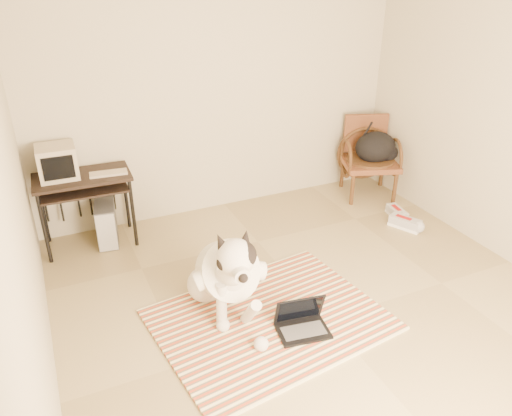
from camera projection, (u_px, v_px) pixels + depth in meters
floor at (327, 319)px, 3.94m from camera, size 4.50×4.50×0.00m
wall_back at (220, 87)px, 5.15m from camera, size 4.50×0.00×4.50m
wall_left at (14, 218)px, 2.59m from camera, size 0.00×4.50×4.50m
rug at (270, 319)px, 3.92m from camera, size 1.87×1.52×0.02m
dog at (227, 273)px, 3.89m from camera, size 0.58×1.23×0.88m
laptop at (302, 322)px, 3.78m from camera, size 0.42×0.33×0.27m
computer_desk at (83, 186)px, 4.69m from camera, size 0.89×0.52×0.73m
crt_monitor at (57, 162)px, 4.55m from camera, size 0.35×0.34×0.30m
desk_keyboard at (108, 173)px, 4.67m from camera, size 0.35×0.16×0.02m
pc_tower at (106, 223)px, 4.93m from camera, size 0.25×0.46×0.41m
rattan_chair at (369, 157)px, 5.84m from camera, size 0.76×0.75×0.91m
backpack at (377, 148)px, 5.74m from camera, size 0.52×0.40×0.36m
sneaker_left at (405, 223)px, 5.24m from camera, size 0.26×0.36×0.12m
sneaker_right at (397, 213)px, 5.46m from camera, size 0.16×0.31×0.10m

